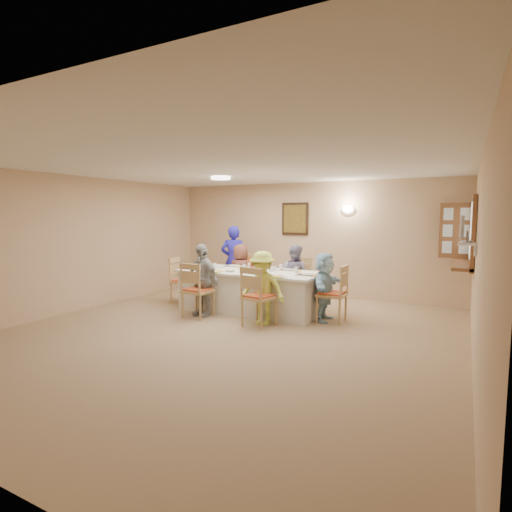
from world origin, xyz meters
The scene contains 49 objects.
ground centered at (0.00, 0.00, 0.00)m, with size 7.00×7.00×0.00m, color #9C8066.
room_walls centered at (0.00, 0.00, 1.51)m, with size 7.00×7.00×7.00m.
wall_picture centered at (-0.30, 3.46, 1.70)m, with size 0.62×0.05×0.72m.
wall_sconce centered at (0.90, 3.44, 1.90)m, with size 0.26×0.09×0.18m, color white.
ceiling_light centered at (-1.00, 1.50, 2.47)m, with size 0.36×0.36×0.05m, color white.
serving_hatch centered at (3.21, 2.40, 1.50)m, with size 0.06×1.50×1.15m, color brown.
hatch_sill centered at (3.09, 2.40, 0.97)m, with size 0.30×1.50×0.05m, color brown.
shutter_door centered at (2.95, 3.16, 1.50)m, with size 0.55×0.04×1.00m, color brown.
fan_shelf centered at (3.13, 1.05, 1.40)m, with size 0.22×0.36×0.03m, color white.
desk_fan centered at (3.10, 1.05, 1.55)m, with size 0.30×0.30×0.28m, color #A5A5A8, non-canonical shape.
dining_table centered at (-0.37, 1.50, 0.38)m, with size 2.64×1.12×0.76m, color silver.
chair_back_left centered at (-0.97, 2.30, 0.48)m, with size 0.46×0.46×0.96m, color tan, non-canonical shape.
chair_back_right centered at (0.23, 2.30, 0.48)m, with size 0.46×0.46×0.96m, color tan, non-canonical shape.
chair_front_left centered at (-0.97, 0.70, 0.49)m, with size 0.47×0.47×0.97m, color tan, non-canonical shape.
chair_front_right centered at (0.23, 0.70, 0.49)m, with size 0.47×0.47×0.98m, color tan, non-canonical shape.
chair_left_end centered at (-1.92, 1.50, 0.46)m, with size 0.44×0.44×0.93m, color tan, non-canonical shape.
chair_right_end centered at (1.18, 1.50, 0.48)m, with size 0.46×0.46×0.97m, color tan, non-canonical shape.
diner_back_left centered at (-0.97, 2.18, 0.60)m, with size 0.59×0.39×1.19m, color brown.
diner_back_right centered at (0.23, 2.18, 0.61)m, with size 0.66×0.55×1.22m, color gray.
diner_front_left centered at (-0.97, 0.82, 0.64)m, with size 0.80×0.46×1.28m, color #A2A2A2.
diner_front_right centered at (0.23, 0.82, 0.60)m, with size 0.78×0.45×1.20m, color #DDEF57.
diner_right_end centered at (1.05, 1.50, 0.58)m, with size 0.38×1.09×1.16m, color #A7DAF5.
caregiver centered at (-1.42, 2.65, 0.78)m, with size 0.67×0.57×1.55m, color #231FAF.
placemat_fl centered at (-0.97, 1.08, 0.76)m, with size 0.37×0.27×0.01m, color #472B19.
plate_fl centered at (-0.97, 1.08, 0.77)m, with size 0.23×0.23×0.01m, color white.
napkin_fl centered at (-0.79, 1.03, 0.77)m, with size 0.15×0.15×0.01m, color yellow.
placemat_fr centered at (0.23, 1.08, 0.76)m, with size 0.36×0.27×0.01m, color #472B19.
plate_fr centered at (0.23, 1.08, 0.77)m, with size 0.24×0.24×0.02m, color white.
napkin_fr centered at (0.41, 1.03, 0.77)m, with size 0.15×0.15×0.01m, color yellow.
placemat_bl centered at (-0.97, 1.92, 0.76)m, with size 0.36×0.27×0.01m, color #472B19.
plate_bl centered at (-0.97, 1.92, 0.77)m, with size 0.25×0.25×0.02m, color white.
napkin_bl centered at (-0.79, 1.87, 0.77)m, with size 0.15×0.15×0.01m, color yellow.
placemat_br centered at (0.23, 1.92, 0.76)m, with size 0.35×0.26×0.01m, color #472B19.
plate_br centered at (0.23, 1.92, 0.77)m, with size 0.25×0.25×0.02m, color white.
napkin_br centered at (0.41, 1.87, 0.77)m, with size 0.15×0.15×0.01m, color yellow.
placemat_le centered at (-1.47, 1.50, 0.76)m, with size 0.34×0.26×0.01m, color #472B19.
plate_le centered at (-1.47, 1.50, 0.77)m, with size 0.24×0.24×0.01m, color white.
napkin_le centered at (-1.29, 1.45, 0.77)m, with size 0.14×0.14×0.01m, color yellow.
placemat_re centered at (0.75, 1.50, 0.76)m, with size 0.37×0.28×0.01m, color #472B19.
plate_re centered at (0.75, 1.50, 0.77)m, with size 0.23×0.23×0.01m, color white.
napkin_re centered at (0.93, 1.45, 0.77)m, with size 0.13×0.13×0.01m, color yellow.
teacup_a centered at (-1.19, 1.21, 0.80)m, with size 0.12×0.12×0.09m, color white.
teacup_b centered at (0.02, 2.01, 0.80)m, with size 0.09×0.09×0.08m, color white.
bowl_a centered at (-0.64, 1.22, 0.78)m, with size 0.26×0.26×0.05m, color white.
bowl_b centered at (-0.04, 1.75, 0.79)m, with size 0.22×0.22×0.06m, color white.
condiment_ketchup centered at (-0.42, 1.55, 0.89)m, with size 0.12×0.12×0.26m, color #BF3F10.
condiment_brown centered at (-0.32, 1.60, 0.87)m, with size 0.12×0.12×0.22m, color #431D12.
condiment_malt centered at (-0.26, 1.43, 0.84)m, with size 0.14×0.14×0.15m, color #431D12.
drinking_glass centered at (-0.52, 1.55, 0.82)m, with size 0.07×0.07×0.11m, color silver.
Camera 1 is at (3.12, -4.88, 1.77)m, focal length 28.00 mm.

